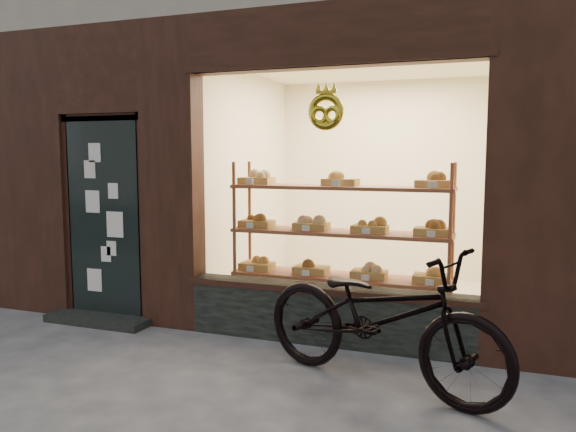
% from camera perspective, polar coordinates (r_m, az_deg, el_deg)
% --- Properties ---
extents(display_shelf, '(2.20, 0.45, 1.70)m').
position_cam_1_polar(display_shelf, '(5.64, 5.29, -3.29)').
color(display_shelf, brown).
rests_on(display_shelf, ground).
extents(bicycle, '(2.21, 1.37, 1.10)m').
position_cam_1_polar(bicycle, '(4.39, 9.30, -10.03)').
color(bicycle, black).
rests_on(bicycle, ground).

